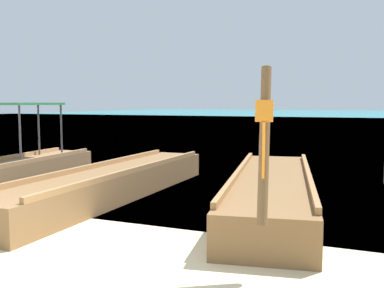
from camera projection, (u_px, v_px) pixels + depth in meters
The scene contains 5 objects.
ground at pixel (54, 274), 5.13m from camera, with size 120.00×120.00×0.00m, color beige.
sea_water at pixel (348, 117), 62.38m from camera, with size 120.00×120.00×0.00m, color teal.
longtail_boat_blue_ribbon at pixel (12, 170), 10.75m from camera, with size 1.53×6.29×2.76m.
longtail_boat_red_ribbon at pixel (112, 183), 9.20m from camera, with size 1.17×7.40×2.72m.
longtail_boat_orange_ribbon at pixel (272, 191), 8.30m from camera, with size 2.46×6.66×2.43m.
Camera 1 is at (3.38, -3.97, 1.98)m, focal length 41.13 mm.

